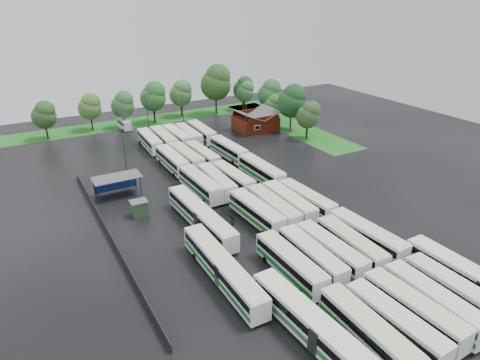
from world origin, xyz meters
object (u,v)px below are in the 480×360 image
brick_building (256,123)px  artic_bus_west_a (316,331)px  artic_bus_east (479,285)px  minibus (124,124)px

brick_building → artic_bus_west_a: size_ratio=0.53×
brick_building → artic_bus_west_a: 73.66m
brick_building → artic_bus_east: brick_building is taller
artic_bus_west_a → artic_bus_east: 21.36m
brick_building → artic_bus_east: bearing=-99.7°
artic_bus_east → minibus: bearing=100.8°
brick_building → artic_bus_east: size_ratio=0.53×
artic_bus_east → minibus: artic_bus_east is taller
brick_building → minibus: (-29.37, 17.31, -0.51)m
brick_building → artic_bus_west_a: brick_building is taller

